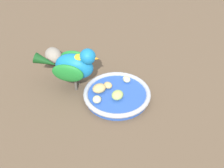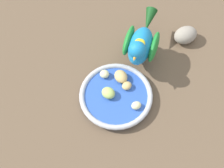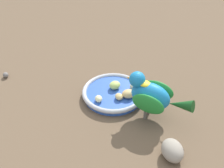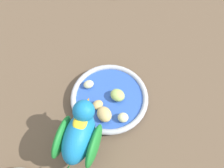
{
  "view_description": "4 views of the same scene",
  "coord_description": "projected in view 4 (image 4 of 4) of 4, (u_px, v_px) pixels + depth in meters",
  "views": [
    {
      "loc": [
        0.08,
        0.68,
        0.61
      ],
      "look_at": [
        0.03,
        0.01,
        0.05
      ],
      "focal_mm": 50.84,
      "sensor_mm": 36.0,
      "label": 1
    },
    {
      "loc": [
        -0.37,
        0.02,
        0.8
      ],
      "look_at": [
        0.03,
        0.02,
        0.05
      ],
      "focal_mm": 53.51,
      "sensor_mm": 36.0,
      "label": 2
    },
    {
      "loc": [
        0.17,
        -0.69,
        0.59
      ],
      "look_at": [
        0.01,
        0.0,
        0.06
      ],
      "focal_mm": 47.83,
      "sensor_mm": 36.0,
      "label": 3
    },
    {
      "loc": [
        0.28,
        0.01,
        0.56
      ],
      "look_at": [
        -0.01,
        0.02,
        0.04
      ],
      "focal_mm": 39.11,
      "sensor_mm": 36.0,
      "label": 4
    }
  ],
  "objects": [
    {
      "name": "apple_piece_3",
      "position": [
        89.0,
        84.0,
        0.61
      ],
      "size": [
        0.03,
        0.03,
        0.02
      ],
      "primitive_type": "ellipsoid",
      "rotation": [
        0.0,
        0.0,
        2.0
      ],
      "color": "beige",
      "rests_on": "feeding_bowl"
    },
    {
      "name": "apple_piece_2",
      "position": [
        98.0,
        105.0,
        0.58
      ],
      "size": [
        0.03,
        0.04,
        0.02
      ],
      "primitive_type": "ellipsoid",
      "rotation": [
        0.0,
        0.0,
        5.39
      ],
      "color": "tan",
      "rests_on": "feeding_bowl"
    },
    {
      "name": "ground_plane",
      "position": [
        105.0,
        96.0,
        0.62
      ],
      "size": [
        4.0,
        4.0,
        0.0
      ],
      "primitive_type": "plane",
      "color": "brown"
    },
    {
      "name": "feeding_bowl",
      "position": [
        109.0,
        98.0,
        0.61
      ],
      "size": [
        0.19,
        0.19,
        0.03
      ],
      "color": "#2D56B7",
      "rests_on": "ground_plane"
    },
    {
      "name": "apple_piece_0",
      "position": [
        106.0,
        114.0,
        0.57
      ],
      "size": [
        0.05,
        0.05,
        0.02
      ],
      "primitive_type": "ellipsoid",
      "rotation": [
        0.0,
        0.0,
        3.64
      ],
      "color": "tan",
      "rests_on": "feeding_bowl"
    },
    {
      "name": "apple_piece_1",
      "position": [
        117.0,
        95.0,
        0.59
      ],
      "size": [
        0.05,
        0.05,
        0.02
      ],
      "primitive_type": "ellipsoid",
      "rotation": [
        0.0,
        0.0,
        4.08
      ],
      "color": "#B2CC66",
      "rests_on": "feeding_bowl"
    },
    {
      "name": "apple_piece_4",
      "position": [
        123.0,
        117.0,
        0.56
      ],
      "size": [
        0.02,
        0.03,
        0.02
      ],
      "primitive_type": "ellipsoid",
      "rotation": [
        0.0,
        0.0,
        1.53
      ],
      "color": "beige",
      "rests_on": "feeding_bowl"
    },
    {
      "name": "parrot",
      "position": [
        78.0,
        138.0,
        0.49
      ],
      "size": [
        0.19,
        0.11,
        0.14
      ],
      "rotation": [
        0.0,
        0.0,
        2.85
      ],
      "color": "#59544C",
      "rests_on": "ground_plane"
    }
  ]
}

